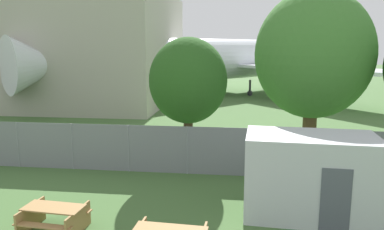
% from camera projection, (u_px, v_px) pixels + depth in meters
% --- Properties ---
extents(hangar_building, '(26.79, 18.08, 12.51)m').
position_uv_depth(hangar_building, '(37.00, 46.00, 37.33)').
color(hangar_building, '#ADA899').
rests_on(hangar_building, ground).
extents(perimeter_fence, '(56.07, 0.07, 2.06)m').
position_uv_depth(perimeter_fence, '(187.00, 150.00, 15.76)').
color(perimeter_fence, gray).
rests_on(perimeter_fence, ground).
extents(airplane, '(33.48, 37.31, 12.94)m').
position_uv_depth(airplane, '(225.00, 60.00, 42.08)').
color(airplane, white).
rests_on(airplane, ground).
extents(portable_cabin, '(4.12, 2.46, 2.64)m').
position_uv_depth(portable_cabin, '(310.00, 176.00, 11.79)').
color(portable_cabin, silver).
rests_on(portable_cabin, ground).
extents(picnic_bench_near_cabin, '(1.83, 1.53, 0.76)m').
position_uv_depth(picnic_bench_near_cabin, '(54.00, 216.00, 10.87)').
color(picnic_bench_near_cabin, '#A37A47').
rests_on(picnic_bench_near_cabin, ground).
extents(tree_near_hangar, '(3.45, 3.45, 5.76)m').
position_uv_depth(tree_near_hangar, '(188.00, 81.00, 16.48)').
color(tree_near_hangar, '#4C3823').
rests_on(tree_near_hangar, ground).
extents(tree_left_of_cabin, '(5.45, 5.45, 7.98)m').
position_uv_depth(tree_left_of_cabin, '(313.00, 55.00, 17.47)').
color(tree_left_of_cabin, brown).
rests_on(tree_left_of_cabin, ground).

